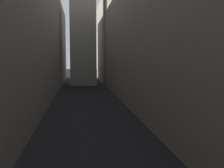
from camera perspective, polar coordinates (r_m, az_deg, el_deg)
The scene contains 2 objects.
ground_plane at distance 39.46m, azimuth -5.39°, elevation -4.51°, with size 264.00×264.00×0.00m, color black.
building_block_right at distance 43.64m, azimuth 12.42°, elevation 12.32°, with size 15.47×108.00×24.21m, color gray.
Camera 1 is at (-1.32, 9.18, 6.94)m, focal length 41.93 mm.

